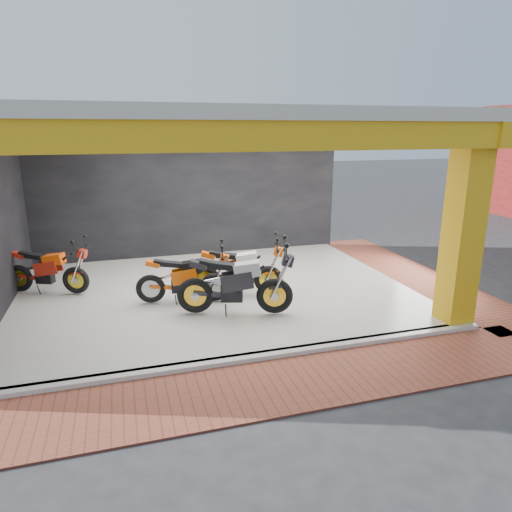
{
  "coord_description": "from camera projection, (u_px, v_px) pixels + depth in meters",
  "views": [
    {
      "loc": [
        -1.81,
        -7.0,
        3.38
      ],
      "look_at": [
        0.76,
        1.55,
        0.9
      ],
      "focal_mm": 32.0,
      "sensor_mm": 36.0,
      "label": 1
    }
  ],
  "objects": [
    {
      "name": "moto_row_b",
      "position": [
        214.0,
        274.0,
        8.85
      ],
      "size": [
        2.01,
        1.09,
        1.17
      ],
      "primitive_type": null,
      "rotation": [
        0.0,
        0.0,
        -0.21
      ],
      "color": "#E25309",
      "rests_on": "showroom_floor"
    },
    {
      "name": "paver_right",
      "position": [
        410.0,
        274.0,
        11.04
      ],
      "size": [
        1.4,
        7.0,
        0.03
      ],
      "primitive_type": "cube",
      "color": "#9C4233",
      "rests_on": "ground"
    },
    {
      "name": "corner_column",
      "position": [
        463.0,
        229.0,
        7.75
      ],
      "size": [
        0.5,
        0.5,
        3.5
      ],
      "primitive_type": "cube",
      "color": "gold",
      "rests_on": "ground"
    },
    {
      "name": "showroom_ceiling",
      "position": [
        212.0,
        118.0,
        8.75
      ],
      "size": [
        8.4,
        6.4,
        0.2
      ],
      "primitive_type": "cube",
      "color": "beige",
      "rests_on": "corner_column"
    },
    {
      "name": "moto_row_c",
      "position": [
        74.0,
        267.0,
        9.26
      ],
      "size": [
        2.02,
        1.39,
        1.16
      ],
      "primitive_type": null,
      "rotation": [
        0.0,
        0.0,
        -0.4
      ],
      "color": "#AD2212",
      "rests_on": "showroom_floor"
    },
    {
      "name": "header_beam_right",
      "position": [
        392.0,
        133.0,
        9.94
      ],
      "size": [
        0.3,
        6.4,
        0.4
      ],
      "primitive_type": "cube",
      "color": "gold",
      "rests_on": "corner_column"
    },
    {
      "name": "floor_kerb",
      "position": [
        257.0,
        357.0,
        6.91
      ],
      "size": [
        8.0,
        0.2,
        0.1
      ],
      "primitive_type": "cube",
      "color": "white",
      "rests_on": "ground"
    },
    {
      "name": "moto_row_a",
      "position": [
        275.0,
        279.0,
        8.21
      ],
      "size": [
        2.38,
        1.46,
        1.37
      ],
      "primitive_type": null,
      "rotation": [
        0.0,
        0.0,
        -0.31
      ],
      "color": "black",
      "rests_on": "showroom_floor"
    },
    {
      "name": "back_wall",
      "position": [
        190.0,
        193.0,
        12.11
      ],
      "size": [
        8.2,
        0.2,
        3.5
      ],
      "primitive_type": "cube",
      "color": "black",
      "rests_on": "ground"
    },
    {
      "name": "showroom_floor",
      "position": [
        216.0,
        292.0,
        9.7
      ],
      "size": [
        8.0,
        6.0,
        0.1
      ],
      "primitive_type": "cube",
      "color": "white",
      "rests_on": "ground"
    },
    {
      "name": "ground",
      "position": [
        240.0,
        333.0,
        7.87
      ],
      "size": [
        80.0,
        80.0,
        0.0
      ],
      "primitive_type": "plane",
      "color": "#2D2D30",
      "rests_on": "ground"
    },
    {
      "name": "header_beam_front",
      "position": [
        257.0,
        136.0,
        6.06
      ],
      "size": [
        8.4,
        0.3,
        0.4
      ],
      "primitive_type": "cube",
      "color": "gold",
      "rests_on": "corner_column"
    },
    {
      "name": "moto_hero",
      "position": [
        268.0,
        266.0,
        9.25
      ],
      "size": [
        2.11,
        1.26,
        1.21
      ],
      "primitive_type": null,
      "rotation": [
        0.0,
        0.0,
        -0.28
      ],
      "color": "#D54E08",
      "rests_on": "showroom_floor"
    },
    {
      "name": "paver_front",
      "position": [
        273.0,
        386.0,
        6.2
      ],
      "size": [
        9.0,
        1.4,
        0.03
      ],
      "primitive_type": "cube",
      "color": "#9C4233",
      "rests_on": "ground"
    }
  ]
}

